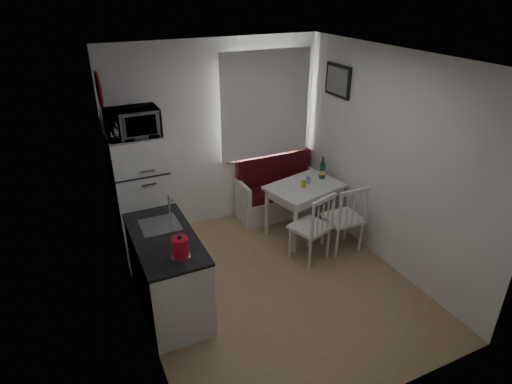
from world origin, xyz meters
TOP-DOWN VIEW (x-y plane):
  - floor at (0.00, 0.00)m, footprint 3.00×3.50m
  - ceiling at (0.00, 0.00)m, footprint 3.00×3.50m
  - wall_back at (0.00, 1.75)m, footprint 3.00×0.02m
  - wall_front at (0.00, -1.75)m, footprint 3.00×0.02m
  - wall_left at (-1.50, 0.00)m, footprint 0.02×3.50m
  - wall_right at (1.50, 0.00)m, footprint 0.02×3.50m
  - window at (0.70, 1.72)m, footprint 1.22×0.06m
  - curtain at (0.70, 1.65)m, footprint 1.35×0.02m
  - kitchen_counter at (-1.20, 0.16)m, footprint 0.62×1.32m
  - wall_sign at (-1.47, 1.45)m, footprint 0.03×0.40m
  - picture_frame at (1.48, 1.10)m, footprint 0.04×0.52m
  - bench at (0.85, 1.51)m, footprint 1.27×0.49m
  - dining_table at (0.91, 0.87)m, footprint 1.11×0.90m
  - chair_left at (0.66, 0.21)m, footprint 0.54×0.54m
  - chair_right at (1.16, 0.20)m, footprint 0.46×0.44m
  - fridge at (-1.18, 1.40)m, footprint 0.64×0.64m
  - microwave at (-1.18, 1.35)m, footprint 0.60×0.40m
  - kettle at (-1.15, -0.30)m, footprint 0.19×0.19m
  - wine_bottle at (1.25, 0.97)m, footprint 0.08×0.08m
  - drinking_glass_orange at (0.86, 0.82)m, footprint 0.06×0.06m
  - drinking_glass_blue at (0.99, 0.92)m, footprint 0.06×0.06m
  - plate at (0.61, 0.89)m, footprint 0.26×0.26m

SIDE VIEW (x-z plane):
  - floor at x=0.00m, z-range -0.01..0.01m
  - bench at x=0.85m, z-range -0.15..0.76m
  - kitchen_counter at x=-1.20m, z-range -0.12..1.04m
  - chair_left at x=0.66m, z-range 0.33..0.83m
  - chair_right at x=1.16m, z-range 0.33..0.84m
  - dining_table at x=0.91m, z-range 0.29..1.02m
  - plate at x=0.61m, z-range 0.74..0.75m
  - drinking_glass_orange at x=0.86m, z-range 0.74..0.83m
  - drinking_glass_blue at x=0.99m, z-range 0.74..0.83m
  - fridge at x=-1.18m, z-range 0.00..1.59m
  - wine_bottle at x=1.25m, z-range 0.74..1.06m
  - kettle at x=-1.15m, z-range 0.90..1.15m
  - wall_back at x=0.00m, z-range 0.00..2.60m
  - wall_front at x=0.00m, z-range 0.00..2.60m
  - wall_left at x=-1.50m, z-range 0.00..2.60m
  - wall_right at x=1.50m, z-range 0.00..2.60m
  - window at x=0.70m, z-range 0.89..2.36m
  - curtain at x=0.70m, z-range 0.93..2.42m
  - microwave at x=-1.18m, z-range 1.59..1.92m
  - picture_frame at x=1.48m, z-range 1.84..2.26m
  - wall_sign at x=-1.47m, z-range 1.95..2.35m
  - ceiling at x=0.00m, z-range 2.59..2.61m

